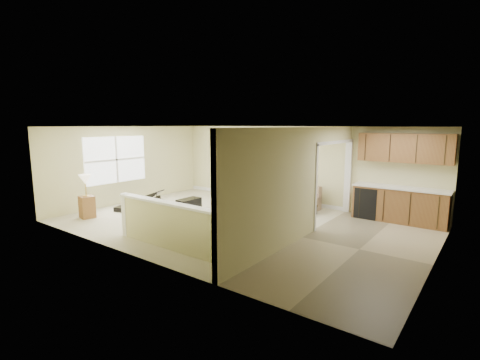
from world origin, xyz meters
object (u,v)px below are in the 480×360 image
Objects in this scene: palm_plant at (241,184)px; lamp_stand at (87,200)px; small_plant at (312,205)px; piano at (145,192)px; piano_bench at (189,207)px; loveseat at (291,197)px; accent_table at (274,189)px.

lamp_stand is at bearing -113.88° from palm_plant.
small_plant is 0.51× the size of lamp_stand.
palm_plant is at bearing 173.11° from small_plant.
piano reaches higher than palm_plant.
loveseat is at bearing 51.45° from piano_bench.
loveseat reaches higher than piano_bench.
palm_plant is at bearing 42.54° from piano.
piano is 2.52× the size of piano_bench.
piano is at bearing -150.64° from small_plant.
loveseat is 0.86m from small_plant.
small_plant is at bearing 11.20° from piano.
piano is at bearing -119.29° from palm_plant.
accent_table reaches higher than small_plant.
loveseat reaches higher than small_plant.
piano is 5.04m from small_plant.
lamp_stand is (-3.97, -4.36, 0.15)m from loveseat.
loveseat is 2.77× the size of small_plant.
piano reaches higher than piano_bench.
piano_bench is 0.98× the size of accent_table.
piano_bench is at bearing -141.47° from small_plant.
palm_plant is 2.85m from small_plant.
piano_bench is 1.14× the size of small_plant.
small_plant is (2.77, 2.20, 0.03)m from piano_bench.
palm_plant reaches higher than accent_table.
palm_plant is at bearing 91.02° from piano_bench.
piano_bench is 2.80m from lamp_stand.
accent_table is (-0.77, 0.29, 0.10)m from loveseat.
small_plant is 6.32m from lamp_stand.
loveseat is at bearing 19.06° from piano.
loveseat is 1.35× the size of palm_plant.
piano is 1.03× the size of loveseat.
loveseat is at bearing 47.72° from lamp_stand.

